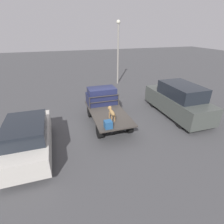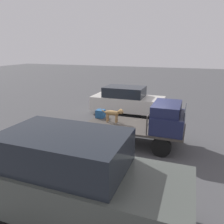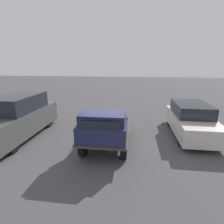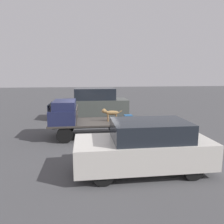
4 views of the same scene
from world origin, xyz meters
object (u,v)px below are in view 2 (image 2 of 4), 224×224
flatbed_truck (134,130)px  cargo_crate (100,114)px  dog (114,113)px  parked_pickup_far (73,179)px  parked_sedan (127,100)px

flatbed_truck → cargo_crate: 1.87m
dog → parked_pickup_far: 4.78m
parked_sedan → flatbed_truck: bearing=-71.1°
flatbed_truck → parked_sedan: (-1.56, 4.15, 0.25)m
flatbed_truck → parked_pickup_far: size_ratio=0.80×
flatbed_truck → parked_sedan: parked_sedan is taller
flatbed_truck → parked_sedan: bearing=110.6°
parked_sedan → parked_pickup_far: bearing=-83.0°
flatbed_truck → parked_pickup_far: 4.69m
dog → parked_sedan: bearing=105.2°
dog → parked_pickup_far: size_ratio=0.21×
flatbed_truck → cargo_crate: (-1.76, 0.50, 0.39)m
flatbed_truck → cargo_crate: bearing=164.2°
cargo_crate → parked_sedan: 3.66m
parked_pickup_far → cargo_crate: bearing=108.2°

